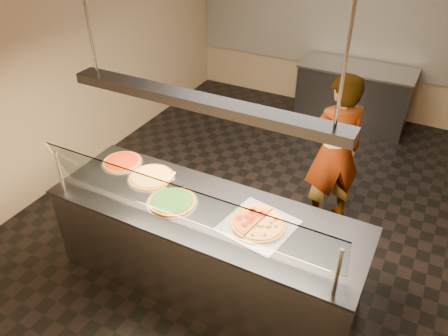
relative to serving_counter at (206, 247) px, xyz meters
The scene contains 19 objects.
ground 1.52m from the serving_counter, 90.90° to the left, with size 5.00×6.00×0.02m, color black.
wall_back 4.58m from the serving_counter, 90.29° to the left, with size 5.00×0.02×3.00m, color #9C8264.
wall_front 1.87m from the serving_counter, 90.84° to the right, with size 5.00×0.02×3.00m, color #9C8264.
wall_left 3.10m from the serving_counter, 150.24° to the left, with size 0.02×6.00×3.00m, color #9C8264.
tile_band 4.51m from the serving_counter, 90.30° to the left, with size 4.90×0.02×1.20m, color silver.
serving_counter is the anchor object (origin of this frame).
sneeze_guard 0.83m from the serving_counter, 90.00° to the right, with size 2.61×0.18×0.54m.
perforated_tray 0.69m from the serving_counter, ahead, with size 0.63×0.63×0.01m.
half_pizza_pepperoni 0.63m from the serving_counter, ahead, with size 0.30×0.48×0.05m.
half_pizza_sausage 0.78m from the serving_counter, ahead, with size 0.30×0.48×0.04m.
pizza_spinach 0.57m from the serving_counter, 168.32° to the right, with size 0.46×0.46×0.03m.
pizza_cheese 0.85m from the serving_counter, 166.81° to the left, with size 0.46×0.46×0.03m.
pizza_tomato 1.23m from the serving_counter, 167.69° to the left, with size 0.41×0.41×0.03m.
pizza_spatula 0.70m from the serving_counter, 157.13° to the left, with size 0.19×0.23×0.02m.
prep_table 4.02m from the serving_counter, 84.58° to the left, with size 1.71×0.74×0.93m.
worker 1.73m from the serving_counter, 64.35° to the left, with size 0.65×0.43×1.79m, color #32303E.
heat_lamp_housing 1.48m from the serving_counter, ahead, with size 2.30×0.18×0.08m, color #37373C.
lamp_rod_left 2.26m from the serving_counter, behind, with size 0.02×0.02×1.01m, color #B7B7BC.
lamp_rod_right 2.26m from the serving_counter, ahead, with size 0.02×0.02×1.01m, color #B7B7BC.
Camera 1 is at (1.55, -3.99, 3.36)m, focal length 35.00 mm.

